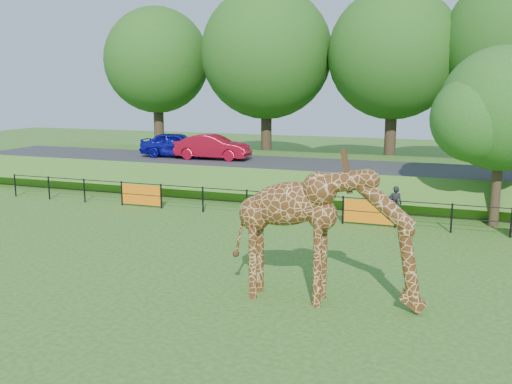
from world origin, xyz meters
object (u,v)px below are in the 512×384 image
car_blue (177,145)px  tree_east (505,114)px  giraffe (327,236)px  visitor (395,203)px  car_red (213,147)px

car_blue → tree_east: tree_east is taller
giraffe → tree_east: tree_east is taller
visitor → car_red: bearing=-28.0°
giraffe → visitor: size_ratio=3.41×
car_red → visitor: car_red is taller
car_blue → visitor: (12.38, -5.10, -1.40)m
visitor → car_blue: bearing=-24.7°
car_red → tree_east: bearing=-110.8°
car_red → tree_east: tree_east is taller
giraffe → visitor: 9.55m
car_blue → visitor: car_blue is taller
car_blue → tree_east: size_ratio=0.59×
car_blue → car_red: car_blue is taller
giraffe → car_blue: size_ratio=1.20×
car_blue → tree_east: bearing=-112.5°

